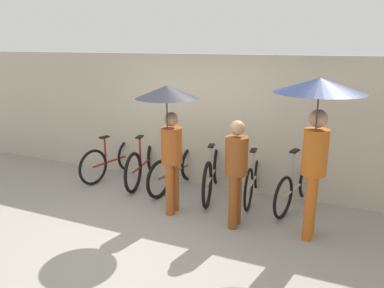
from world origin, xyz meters
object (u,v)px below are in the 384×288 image
at_px(parked_bicycle_1, 145,162).
at_px(parked_bicycle_4, 254,178).
at_px(parked_bicycle_0, 113,160).
at_px(parked_bicycle_5, 296,186).
at_px(pedestrian_leading, 169,118).
at_px(parked_bicycle_2, 176,170).
at_px(pedestrian_center, 236,167).
at_px(pedestrian_trailing, 318,113).
at_px(parked_bicycle_3, 213,173).

bearing_deg(parked_bicycle_1, parked_bicycle_4, -98.60).
relative_size(parked_bicycle_0, parked_bicycle_1, 0.90).
xyz_separation_m(parked_bicycle_5, pedestrian_leading, (-1.71, -1.07, 1.15)).
xyz_separation_m(parked_bicycle_2, pedestrian_center, (1.40, -0.96, 0.55)).
height_order(parked_bicycle_5, pedestrian_trailing, pedestrian_trailing).
relative_size(parked_bicycle_2, pedestrian_center, 1.08).
relative_size(pedestrian_leading, pedestrian_center, 1.28).
bearing_deg(pedestrian_center, parked_bicycle_5, -124.07).
height_order(parked_bicycle_1, parked_bicycle_2, parked_bicycle_2).
relative_size(parked_bicycle_5, pedestrian_leading, 0.81).
bearing_deg(parked_bicycle_1, parked_bicycle_2, -105.93).
bearing_deg(parked_bicycle_3, pedestrian_center, -155.40).
xyz_separation_m(parked_bicycle_2, parked_bicycle_4, (1.40, 0.12, 0.01)).
height_order(parked_bicycle_0, pedestrian_leading, pedestrian_leading).
distance_m(parked_bicycle_2, parked_bicycle_3, 0.70).
xyz_separation_m(parked_bicycle_3, parked_bicycle_4, (0.70, 0.10, -0.03)).
bearing_deg(parked_bicycle_0, parked_bicycle_2, -81.34).
bearing_deg(parked_bicycle_5, pedestrian_trailing, -149.81).
distance_m(parked_bicycle_3, parked_bicycle_5, 1.41).
bearing_deg(parked_bicycle_3, parked_bicycle_1, 76.02).
xyz_separation_m(pedestrian_leading, pedestrian_center, (1.02, 0.05, -0.61)).
relative_size(parked_bicycle_2, pedestrian_leading, 0.84).
bearing_deg(parked_bicycle_4, parked_bicycle_5, -99.59).
bearing_deg(pedestrian_center, pedestrian_leading, 3.13).
height_order(parked_bicycle_0, pedestrian_trailing, pedestrian_trailing).
distance_m(parked_bicycle_4, parked_bicycle_5, 0.71).
height_order(parked_bicycle_1, pedestrian_leading, pedestrian_leading).
distance_m(parked_bicycle_2, pedestrian_trailing, 2.94).
distance_m(parked_bicycle_2, pedestrian_leading, 1.58).
bearing_deg(pedestrian_center, parked_bicycle_3, -53.56).
height_order(parked_bicycle_1, pedestrian_center, pedestrian_center).
bearing_deg(parked_bicycle_5, pedestrian_leading, 134.88).
relative_size(parked_bicycle_1, parked_bicycle_5, 1.12).
relative_size(parked_bicycle_5, pedestrian_center, 1.04).
bearing_deg(parked_bicycle_3, parked_bicycle_2, 79.74).
xyz_separation_m(parked_bicycle_2, pedestrian_trailing, (2.42, -0.96, 1.38)).
bearing_deg(parked_bicycle_5, parked_bicycle_0, 103.38).
relative_size(pedestrian_center, pedestrian_trailing, 0.72).
bearing_deg(pedestrian_leading, parked_bicycle_2, -69.88).
height_order(parked_bicycle_2, parked_bicycle_5, parked_bicycle_5).
distance_m(parked_bicycle_0, pedestrian_trailing, 4.18).
bearing_deg(pedestrian_trailing, parked_bicycle_0, -11.46).
distance_m(pedestrian_center, pedestrian_trailing, 1.31).
distance_m(parked_bicycle_2, parked_bicycle_4, 1.40).
height_order(parked_bicycle_0, parked_bicycle_3, parked_bicycle_3).
height_order(parked_bicycle_0, parked_bicycle_1, parked_bicycle_0).
relative_size(parked_bicycle_0, parked_bicycle_3, 0.90).
height_order(parked_bicycle_4, pedestrian_trailing, pedestrian_trailing).
distance_m(parked_bicycle_1, pedestrian_center, 2.40).
bearing_deg(parked_bicycle_5, parked_bicycle_3, 104.89).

